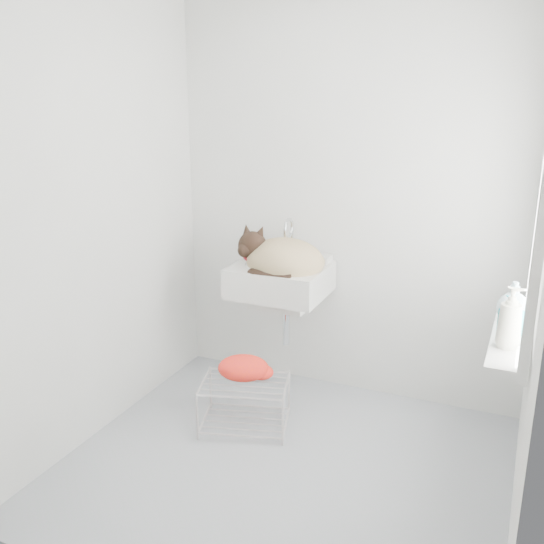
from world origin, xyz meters
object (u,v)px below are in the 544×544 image
at_px(bottle_b, 509,334).
at_px(bottle_c, 511,321).
at_px(sink, 280,265).
at_px(bottle_a, 507,347).
at_px(wire_rack, 245,403).
at_px(cat, 281,260).

xyz_separation_m(bottle_b, bottle_c, (0.00, 0.18, 0.00)).
relative_size(sink, bottle_a, 2.52).
xyz_separation_m(wire_rack, bottle_b, (1.35, -0.12, 0.70)).
bearing_deg(wire_rack, bottle_c, 2.25).
distance_m(bottle_a, bottle_c, 0.33).
bearing_deg(bottle_b, bottle_c, 90.00).
distance_m(sink, bottle_b, 1.46).
xyz_separation_m(cat, bottle_c, (1.33, -0.40, -0.04)).
height_order(bottle_a, bottle_c, bottle_a).
height_order(cat, bottle_b, cat).
bearing_deg(bottle_c, sink, 162.58).
bearing_deg(bottle_c, wire_rack, -177.75).
bearing_deg(bottle_b, wire_rack, 174.78).
relative_size(sink, wire_rack, 1.17).
xyz_separation_m(sink, cat, (0.01, -0.02, 0.04)).
xyz_separation_m(bottle_a, bottle_c, (0.00, 0.33, 0.00)).
xyz_separation_m(wire_rack, bottle_a, (1.35, -0.27, 0.70)).
bearing_deg(cat, bottle_c, -4.81).
height_order(wire_rack, bottle_c, bottle_c).
height_order(bottle_b, bottle_c, bottle_c).
bearing_deg(cat, bottle_b, -11.53).
bearing_deg(sink, bottle_c, -17.42).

